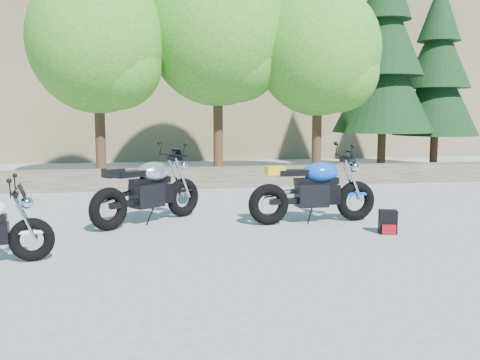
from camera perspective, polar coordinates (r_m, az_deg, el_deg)
name	(u,v)px	position (r m, az deg, el deg)	size (l,w,h in m)	color
ground	(239,237)	(8.18, -0.07, -6.12)	(90.00, 90.00, 0.00)	gray
stone_wall	(199,178)	(13.51, -4.39, 0.24)	(22.00, 0.55, 0.50)	#44392D
hillside	(205,26)	(36.54, -3.71, 16.06)	(80.00, 30.00, 15.00)	brown
tree_decid_left	(101,46)	(15.09, -14.57, 13.65)	(3.67, 3.67, 5.62)	#382314
tree_decid_mid	(222,36)	(15.69, -1.97, 15.11)	(4.08, 4.08, 6.24)	#382314
tree_decid_right	(322,55)	(15.73, 8.79, 13.03)	(3.54, 3.54, 5.41)	#382314
conifer_near	(385,55)	(17.86, 15.16, 12.74)	(3.17, 3.17, 7.06)	#382314
conifer_far	(437,71)	(19.38, 20.30, 10.88)	(2.82, 2.82, 6.27)	#382314
silver_bike	(149,191)	(9.25, -9.73, -1.13)	(1.94, 1.52, 1.15)	black
blue_bike	(314,191)	(9.23, 7.89, -1.13)	(2.29, 0.73, 1.15)	black
backpack	(388,222)	(8.72, 15.50, -4.36)	(0.32, 0.29, 0.37)	black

